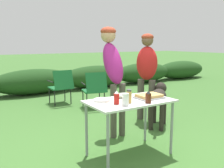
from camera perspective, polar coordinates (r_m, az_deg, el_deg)
The scene contains 15 objects.
ground_plane at distance 3.45m, azimuth 3.94°, elevation -15.79°, with size 60.00×60.00×0.00m, color #3D6B2D.
shrub_hedge at distance 7.49m, azimuth -17.37°, elevation 0.52°, with size 14.40×0.90×0.72m.
folding_table at distance 3.22m, azimuth 4.08°, elevation -5.06°, with size 1.10×0.64×0.74m.
food_tray at distance 3.34m, azimuth 8.48°, elevation -2.80°, with size 0.36×0.26×0.06m.
plate_stack at distance 3.14m, azimuth -2.30°, elevation -3.70°, with size 0.21×0.21×0.03m, color white.
mixing_bowl at distance 3.36m, azimuth 2.54°, elevation -2.58°, with size 0.20×0.20×0.06m, color #ADBC99.
paper_cup_stack at distance 2.92m, azimuth 3.09°, elevation -3.57°, with size 0.08×0.08×0.15m, color white.
spice_jar at distance 3.05m, azimuth 3.90°, elevation -2.82°, with size 0.06×0.06×0.17m.
ketchup_bottle at distance 2.98m, azimuth 1.05°, elevation -3.14°, with size 0.06×0.06×0.17m.
bbq_sauce_bottle at distance 3.08m, azimuth 8.31°, elevation -3.01°, with size 0.07×0.07×0.15m.
standing_person_in_dark_puffer at distance 3.90m, azimuth 0.19°, elevation 4.29°, with size 0.35×0.49×1.71m.
standing_person_in_navy_coat at distance 4.71m, azimuth 7.96°, elevation 3.63°, with size 0.46×0.49×1.63m.
dog at distance 4.47m, azimuth 10.61°, elevation -3.18°, with size 0.79×0.70×0.74m.
camp_chair_green_behind_table at distance 5.56m, azimuth -4.01°, elevation -0.92°, with size 0.59×0.68×0.83m.
camp_chair_near_hedge at distance 6.05m, azimuth -11.54°, elevation -0.25°, with size 0.49×0.59×0.83m.
Camera 1 is at (-1.84, -2.52, 1.47)m, focal length 40.00 mm.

